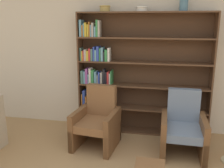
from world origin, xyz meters
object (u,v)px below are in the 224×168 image
object	(u,v)px
vase_tall	(184,3)
armchair_leather	(97,122)
bookshelf	(130,75)
bowl_olive	(105,8)
bowl_slate	(142,9)
armchair_cushioned	(183,128)

from	to	relation	value
vase_tall	armchair_leather	xyz separation A→B (m)	(-1.25, -0.64, -1.82)
bookshelf	bowl_olive	size ratio (longest dim) A/B	12.17
armchair_leather	bowl_slate	bearing A→B (deg)	-126.86
bowl_slate	vase_tall	world-z (taller)	vase_tall
bowl_slate	bowl_olive	bearing A→B (deg)	-180.00
bookshelf	armchair_leather	bearing A→B (deg)	-122.87
bowl_olive	bowl_slate	xyz separation A→B (m)	(0.61, 0.00, -0.01)
bookshelf	armchair_cushioned	xyz separation A→B (m)	(0.89, -0.66, -0.64)
bookshelf	vase_tall	xyz separation A→B (m)	(0.83, -0.02, 1.18)
bowl_olive	armchair_cushioned	distance (m)	2.29
bowl_olive	armchair_leather	xyz separation A→B (m)	(0.01, -0.64, -1.76)
bowl_slate	armchair_leather	size ratio (longest dim) A/B	0.21
bowl_slate	armchair_leather	xyz separation A→B (m)	(-0.60, -0.64, -1.75)
armchair_cushioned	bowl_olive	bearing A→B (deg)	-24.96
bowl_olive	bowl_slate	distance (m)	0.61
bowl_olive	vase_tall	bearing A→B (deg)	-0.00
bowl_olive	vase_tall	world-z (taller)	vase_tall
armchair_leather	bookshelf	bearing A→B (deg)	-116.50
armchair_cushioned	vase_tall	bearing A→B (deg)	-83.35
vase_tall	armchair_leather	distance (m)	2.30
armchair_cushioned	armchair_leather	bearing A→B (deg)	0.89
armchair_leather	armchair_cushioned	distance (m)	1.32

